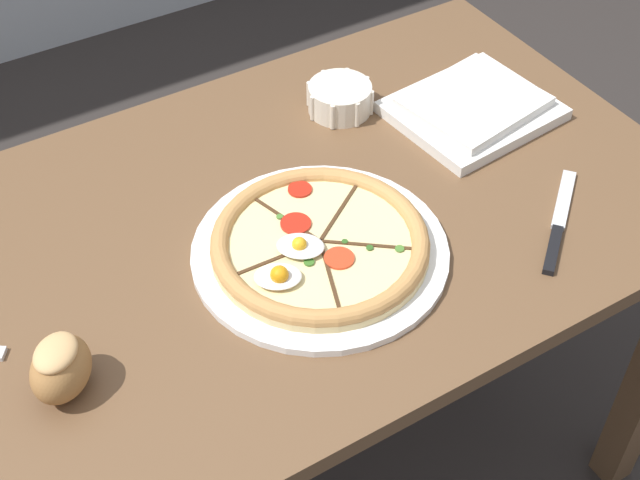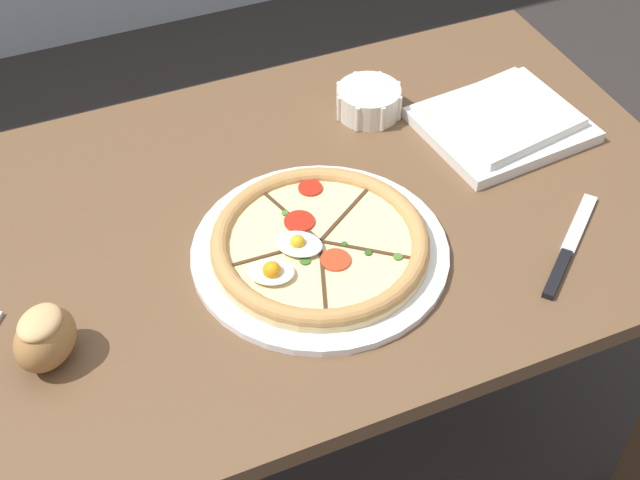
{
  "view_description": "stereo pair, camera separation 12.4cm",
  "coord_description": "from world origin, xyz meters",
  "px_view_note": "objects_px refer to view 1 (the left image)",
  "views": [
    {
      "loc": [
        -0.37,
        -0.84,
        1.64
      ],
      "look_at": [
        0.09,
        -0.09,
        0.76
      ],
      "focal_mm": 50.0,
      "sensor_mm": 36.0,
      "label": 1
    },
    {
      "loc": [
        -0.26,
        -0.9,
        1.64
      ],
      "look_at": [
        0.09,
        -0.09,
        0.76
      ],
      "focal_mm": 50.0,
      "sensor_mm": 36.0,
      "label": 2
    }
  ],
  "objects_px": {
    "dining_table": "(241,287)",
    "bread_piece_near": "(60,367)",
    "napkin_folded": "(473,108)",
    "knife_spare": "(559,221)",
    "ramekin_bowl": "(340,97)",
    "pizza": "(319,246)"
  },
  "relations": [
    {
      "from": "ramekin_bowl",
      "to": "napkin_folded",
      "type": "relative_size",
      "value": 0.43
    },
    {
      "from": "napkin_folded",
      "to": "pizza",
      "type": "bearing_deg",
      "value": -159.2
    },
    {
      "from": "dining_table",
      "to": "knife_spare",
      "type": "relative_size",
      "value": 7.51
    },
    {
      "from": "dining_table",
      "to": "knife_spare",
      "type": "distance_m",
      "value": 0.49
    },
    {
      "from": "pizza",
      "to": "bread_piece_near",
      "type": "xyz_separation_m",
      "value": [
        -0.39,
        -0.03,
        0.02
      ]
    },
    {
      "from": "dining_table",
      "to": "bread_piece_near",
      "type": "distance_m",
      "value": 0.36
    },
    {
      "from": "knife_spare",
      "to": "dining_table",
      "type": "bearing_deg",
      "value": 112.67
    },
    {
      "from": "napkin_folded",
      "to": "bread_piece_near",
      "type": "xyz_separation_m",
      "value": [
        -0.77,
        -0.18,
        0.03
      ]
    },
    {
      "from": "ramekin_bowl",
      "to": "napkin_folded",
      "type": "xyz_separation_m",
      "value": [
        0.18,
        -0.13,
        -0.01
      ]
    },
    {
      "from": "pizza",
      "to": "dining_table",
      "type": "bearing_deg",
      "value": 133.16
    },
    {
      "from": "pizza",
      "to": "ramekin_bowl",
      "type": "bearing_deg",
      "value": 53.12
    },
    {
      "from": "ramekin_bowl",
      "to": "napkin_folded",
      "type": "bearing_deg",
      "value": -35.32
    },
    {
      "from": "dining_table",
      "to": "bread_piece_near",
      "type": "xyz_separation_m",
      "value": [
        -0.3,
        -0.13,
        0.15
      ]
    },
    {
      "from": "bread_piece_near",
      "to": "knife_spare",
      "type": "xyz_separation_m",
      "value": [
        0.72,
        -0.09,
        -0.04
      ]
    },
    {
      "from": "napkin_folded",
      "to": "knife_spare",
      "type": "height_order",
      "value": "napkin_folded"
    },
    {
      "from": "dining_table",
      "to": "ramekin_bowl",
      "type": "height_order",
      "value": "ramekin_bowl"
    },
    {
      "from": "ramekin_bowl",
      "to": "knife_spare",
      "type": "height_order",
      "value": "ramekin_bowl"
    },
    {
      "from": "napkin_folded",
      "to": "knife_spare",
      "type": "bearing_deg",
      "value": -101.07
    },
    {
      "from": "bread_piece_near",
      "to": "knife_spare",
      "type": "bearing_deg",
      "value": -7.3
    },
    {
      "from": "dining_table",
      "to": "pizza",
      "type": "relative_size",
      "value": 3.81
    },
    {
      "from": "ramekin_bowl",
      "to": "bread_piece_near",
      "type": "bearing_deg",
      "value": -152.36
    },
    {
      "from": "pizza",
      "to": "ramekin_bowl",
      "type": "xyz_separation_m",
      "value": [
        0.21,
        0.28,
        0.01
      ]
    }
  ]
}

